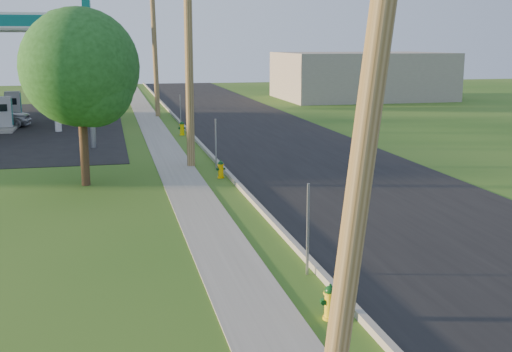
{
  "coord_description": "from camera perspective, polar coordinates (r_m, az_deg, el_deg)",
  "views": [
    {
      "loc": [
        -3.75,
        -8.25,
        4.89
      ],
      "look_at": [
        0.0,
        8.0,
        1.4
      ],
      "focal_mm": 45.0,
      "sensor_mm": 36.0,
      "label": 1
    }
  ],
  "objects": [
    {
      "name": "sidewalk",
      "position": [
        19.06,
        -5.03,
        -3.05
      ],
      "size": [
        1.5,
        120.0,
        0.03
      ],
      "primitive_type": "cube",
      "color": "gray",
      "rests_on": "ground"
    },
    {
      "name": "utility_pole_near",
      "position": [
        7.91,
        10.68,
        10.99
      ],
      "size": [
        1.4,
        0.32,
        9.48
      ],
      "color": "brown",
      "rests_on": "ground"
    },
    {
      "name": "distant_building",
      "position": [
        57.6,
        9.32,
        8.79
      ],
      "size": [
        14.0,
        10.0,
        4.0
      ],
      "primitive_type": "cube",
      "color": "gray",
      "rests_on": "ground"
    },
    {
      "name": "fuel_pump_ne",
      "position": [
        38.91,
        -21.49,
        4.85
      ],
      "size": [
        1.2,
        3.2,
        1.9
      ],
      "color": "gray",
      "rests_on": "ground"
    },
    {
      "name": "sign_post_far",
      "position": [
        36.88,
        -6.73,
        5.68
      ],
      "size": [
        0.05,
        0.04,
        2.0
      ],
      "primitive_type": "cube",
      "color": "gray",
      "rests_on": "ground"
    },
    {
      "name": "price_pylon",
      "position": [
        30.77,
        -14.74,
        12.45
      ],
      "size": [
        0.34,
        2.04,
        6.85
      ],
      "color": "gray",
      "rests_on": "ground"
    },
    {
      "name": "road",
      "position": [
        20.62,
        11.01,
        -2.1
      ],
      "size": [
        8.0,
        120.0,
        0.02
      ],
      "primitive_type": "cube",
      "color": "black",
      "rests_on": "ground"
    },
    {
      "name": "sign_post_mid",
      "position": [
        24.89,
        -3.59,
        2.8
      ],
      "size": [
        0.05,
        0.04,
        2.0
      ],
      "primitive_type": "cube",
      "color": "gray",
      "rests_on": "ground"
    },
    {
      "name": "tree_verge",
      "position": [
        22.56,
        -15.14,
        8.91
      ],
      "size": [
        4.0,
        4.0,
        6.06
      ],
      "color": "#392B19",
      "rests_on": "ground"
    },
    {
      "name": "curb",
      "position": [
        19.35,
        0.11,
        -2.59
      ],
      "size": [
        0.15,
        120.0,
        0.15
      ],
      "primitive_type": "cube",
      "color": "gray",
      "rests_on": "ground"
    },
    {
      "name": "sign_post_near",
      "position": [
        13.65,
        4.63,
        -4.79
      ],
      "size": [
        0.05,
        0.04,
        2.0
      ],
      "primitive_type": "cube",
      "color": "gray",
      "rests_on": "ground"
    },
    {
      "name": "utility_pole_far",
      "position": [
        43.37,
        -9.01,
        11.56
      ],
      "size": [
        1.4,
        0.32,
        9.5
      ],
      "color": "brown",
      "rests_on": "ground"
    },
    {
      "name": "fuel_pump_se",
      "position": [
        42.85,
        -20.74,
        5.48
      ],
      "size": [
        1.2,
        3.2,
        1.9
      ],
      "color": "gray",
      "rests_on": "ground"
    },
    {
      "name": "tree_lot",
      "position": [
        50.24,
        -16.53,
        11.14
      ],
      "size": [
        4.83,
        4.83,
        7.32
      ],
      "color": "#392B19",
      "rests_on": "ground"
    },
    {
      "name": "hydrant_far",
      "position": [
        34.6,
        -6.59,
        4.24
      ],
      "size": [
        0.4,
        0.35,
        0.76
      ],
      "color": "#E7CC02",
      "rests_on": "ground"
    },
    {
      "name": "hydrant_mid",
      "position": [
        23.5,
        -3.15,
        0.61
      ],
      "size": [
        0.35,
        0.31,
        0.67
      ],
      "color": "#F4B704",
      "rests_on": "ground"
    },
    {
      "name": "utility_pole_mid",
      "position": [
        25.45,
        -6.01,
        11.9
      ],
      "size": [
        1.4,
        0.32,
        9.8
      ],
      "color": "brown",
      "rests_on": "ground"
    },
    {
      "name": "hydrant_near",
      "position": [
        11.77,
        6.6,
        -11.07
      ],
      "size": [
        0.35,
        0.31,
        0.67
      ],
      "color": "yellow",
      "rests_on": "ground"
    }
  ]
}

